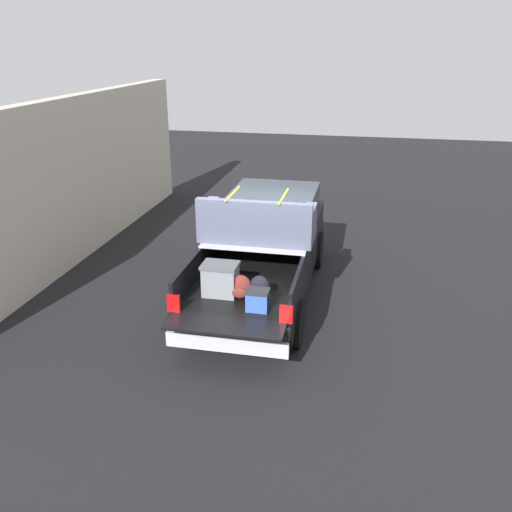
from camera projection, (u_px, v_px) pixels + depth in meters
The scene contains 3 objects.
ground_plane at pixel (262, 296), 10.99m from camera, with size 40.00×40.00×0.00m, color black.
pickup_truck at pixel (265, 245), 10.95m from camera, with size 6.05×2.08×2.23m.
building_facade at pixel (80, 177), 12.68m from camera, with size 10.99×0.36×3.67m, color beige.
Camera 1 is at (-9.72, -1.90, 4.83)m, focal length 38.13 mm.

